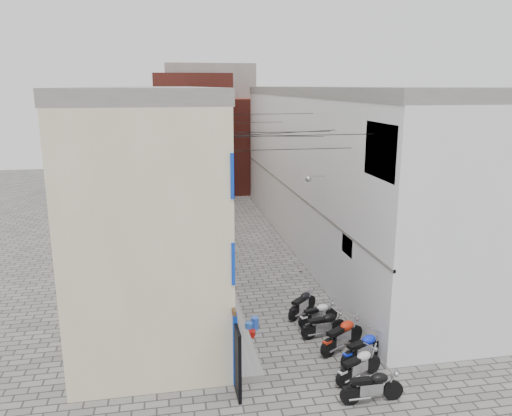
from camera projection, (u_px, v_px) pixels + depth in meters
ground at (313, 377)px, 15.95m from camera, size 90.00×90.00×0.00m
plinth at (211, 249)px, 27.97m from camera, size 0.90×26.00×0.25m
building_left at (154, 174)px, 26.36m from camera, size 5.10×27.00×9.00m
building_right at (333, 169)px, 28.17m from camera, size 5.94×26.00×9.00m
building_far_brick_left at (193, 136)px, 41.14m from camera, size 6.00×6.00×10.00m
building_far_brick_right at (248, 144)px, 44.17m from camera, size 5.00×6.00×8.00m
building_far_concrete at (210, 124)px, 47.10m from camera, size 8.00×5.00×11.00m
far_shopfront at (221, 187)px, 39.73m from camera, size 2.00×0.30×2.40m
overhead_wires at (266, 132)px, 21.55m from camera, size 5.80×13.02×1.32m
motorcycle_a at (372, 385)px, 14.55m from camera, size 1.94×0.62×1.12m
motorcycle_b at (359, 364)px, 15.67m from camera, size 1.98×1.34×1.10m
motorcycle_c at (364, 347)px, 16.65m from camera, size 2.06×1.34×1.14m
motorcycle_d at (342, 333)px, 17.46m from camera, size 2.18×1.67×1.23m
motorcycle_e at (324, 323)px, 18.39m from camera, size 1.90×0.88×1.06m
motorcycle_f at (318, 313)px, 19.29m from camera, size 1.84×1.04×1.02m
motorcycle_g at (302, 302)px, 20.15m from camera, size 1.80×1.72×1.09m
person_a at (230, 295)px, 19.61m from camera, size 0.43×0.61×1.57m
person_b at (228, 313)px, 18.16m from camera, size 0.89×0.92×1.49m
water_jug_near at (249, 328)px, 18.67m from camera, size 0.36×0.36×0.45m
water_jug_far at (255, 323)px, 19.04m from camera, size 0.39×0.39×0.47m
red_crate at (250, 333)px, 18.51m from camera, size 0.45×0.40×0.23m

